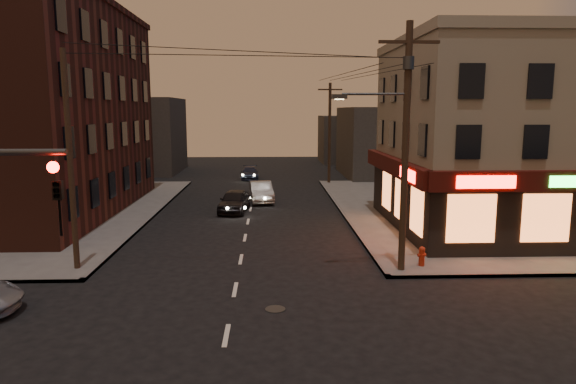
{
  "coord_description": "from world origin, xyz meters",
  "views": [
    {
      "loc": [
        1.33,
        -14.65,
        6.72
      ],
      "look_at": [
        2.13,
        7.37,
        3.2
      ],
      "focal_mm": 32.0,
      "sensor_mm": 36.0,
      "label": 1
    }
  ],
  "objects_px": {
    "sedan_near": "(234,201)",
    "sedan_far": "(250,173)",
    "sedan_mid": "(261,192)",
    "fire_hydrant": "(422,255)"
  },
  "relations": [
    {
      "from": "sedan_near",
      "to": "sedan_far",
      "type": "height_order",
      "value": "sedan_near"
    },
    {
      "from": "sedan_mid",
      "to": "fire_hydrant",
      "type": "height_order",
      "value": "sedan_mid"
    },
    {
      "from": "sedan_near",
      "to": "sedan_far",
      "type": "xyz_separation_m",
      "value": [
        0.41,
        16.52,
        -0.13
      ]
    },
    {
      "from": "sedan_mid",
      "to": "sedan_far",
      "type": "bearing_deg",
      "value": 89.82
    },
    {
      "from": "sedan_near",
      "to": "fire_hydrant",
      "type": "bearing_deg",
      "value": -48.82
    },
    {
      "from": "sedan_mid",
      "to": "sedan_far",
      "type": "xyz_separation_m",
      "value": [
        -1.31,
        12.75,
        -0.14
      ]
    },
    {
      "from": "sedan_near",
      "to": "fire_hydrant",
      "type": "height_order",
      "value": "sedan_near"
    },
    {
      "from": "sedan_mid",
      "to": "sedan_far",
      "type": "height_order",
      "value": "sedan_mid"
    },
    {
      "from": "sedan_near",
      "to": "fire_hydrant",
      "type": "distance_m",
      "value": 15.63
    },
    {
      "from": "sedan_mid",
      "to": "sedan_far",
      "type": "relative_size",
      "value": 1.08
    }
  ]
}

